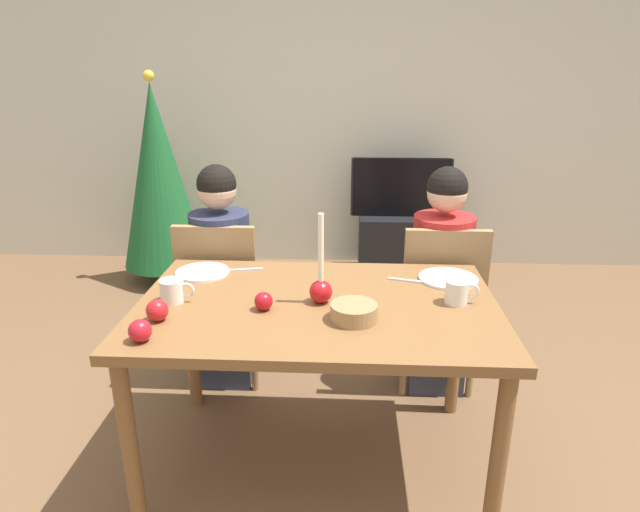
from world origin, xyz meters
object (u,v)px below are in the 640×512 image
person_right_child (440,285)px  mug_left (173,291)px  dining_table (317,321)px  plate_left (203,272)px  chair_left (222,293)px  apple_near_candle (264,301)px  christmas_tree (159,177)px  mug_right (457,292)px  tv_stand (398,244)px  candle_centerpiece (321,285)px  apple_by_right_mug (140,331)px  plate_right (448,279)px  chair_right (440,298)px  tv (401,187)px  apple_by_left_plate (157,310)px  bowl_walnuts (354,312)px  person_left_child (223,280)px

person_right_child → mug_left: bearing=-149.8°
dining_table → plate_left: (-0.53, 0.28, 0.09)m
chair_left → apple_near_candle: chair_left is taller
christmas_tree → plate_left: size_ratio=6.79×
mug_right → person_right_child: bearing=85.9°
person_right_child → mug_left: (-1.14, -0.67, 0.23)m
tv_stand → candle_centerpiece: 2.42m
tv_stand → plate_left: bearing=-117.5°
person_right_child → apple_by_right_mug: size_ratio=15.05×
chair_left → plate_right: chair_left is taller
dining_table → plate_left: bearing=152.1°
chair_right → mug_right: chair_right is taller
dining_table → tv: 2.36m
chair_left → person_right_child: bearing=1.7°
tv_stand → apple_near_candle: 2.55m
apple_near_candle → apple_by_right_mug: bearing=-144.5°
person_right_child → plate_left: person_right_child is taller
chair_left → tv_stand: bearing=58.0°
apple_by_left_plate → chair_left: bearing=87.4°
plate_right → tv_stand: bearing=90.6°
dining_table → apple_by_right_mug: 0.68m
dining_table → chair_right: (0.58, 0.61, -0.15)m
plate_left → plate_right: same height
dining_table → candle_centerpiece: candle_centerpiece is taller
christmas_tree → apple_by_left_plate: bearing=-71.3°
chair_right → mug_right: bearing=-94.3°
chair_right → plate_right: chair_right is taller
bowl_walnuts → apple_by_right_mug: apple_by_right_mug is taller
dining_table → chair_right: bearing=46.1°
person_left_child → apple_by_left_plate: size_ratio=14.57×
person_left_child → christmas_tree: christmas_tree is taller
chair_right → tv_stand: (-0.06, 1.69, -0.27)m
apple_by_left_plate → candle_centerpiece: bearing=18.5°
apple_by_right_mug → apple_near_candle: bearing=35.5°
chair_right → plate_right: bearing=-95.9°
chair_left → chair_right: bearing=0.0°
tv → candle_centerpiece: size_ratio=2.21×
plate_right → bowl_walnuts: size_ratio=1.47×
plate_left → mug_right: size_ratio=1.78×
chair_right → apple_by_left_plate: (-1.15, -0.80, 0.28)m
apple_by_left_plate → apple_by_right_mug: size_ratio=1.03×
christmas_tree → apple_by_left_plate: christmas_tree is taller
plate_left → christmas_tree: bearing=114.3°
chair_left → chair_right: 1.11m
apple_near_candle → apple_by_left_plate: 0.38m
tv → bowl_walnuts: bearing=-99.0°
plate_left → apple_by_left_plate: apple_by_left_plate is taller
candle_centerpiece → apple_near_candle: bearing=-158.4°
chair_left → person_right_child: person_right_child is taller
candle_centerpiece → plate_left: 0.61m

